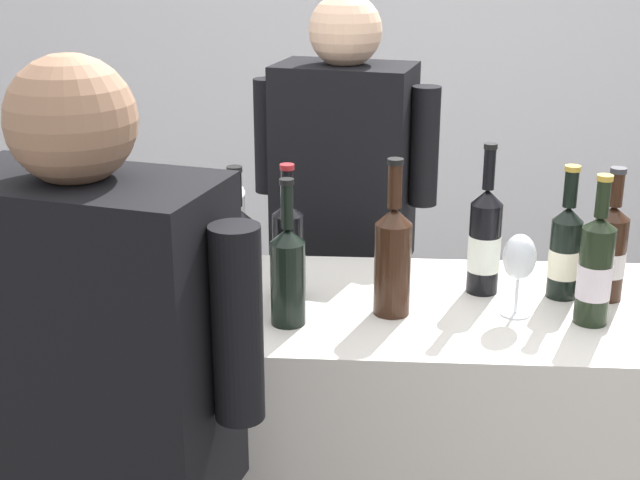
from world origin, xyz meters
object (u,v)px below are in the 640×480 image
wine_bottle_4 (237,259)px  wine_bottle_8 (393,257)px  wine_bottle_1 (288,247)px  person_server (343,282)px  wine_bottle_5 (595,270)px  wine_bottle_0 (565,251)px  wine_glass (519,260)px  wine_bottle_2 (609,251)px  wine_bottle_7 (485,241)px  wine_bottle_3 (288,272)px  ice_bucket (197,232)px

wine_bottle_4 → wine_bottle_8: 0.34m
wine_bottle_1 → person_server: bearing=79.2°
wine_bottle_5 → person_server: size_ratio=0.20×
wine_bottle_0 → wine_bottle_5: bearing=-75.9°
wine_glass → wine_bottle_2: bearing=26.2°
wine_bottle_2 → wine_bottle_5: wine_bottle_5 is taller
wine_bottle_4 → wine_bottle_2: bearing=9.0°
wine_bottle_1 → wine_glass: (0.52, -0.07, 0.01)m
wine_bottle_8 → wine_glass: wine_bottle_8 is taller
wine_bottle_4 → person_server: (0.21, 0.65, -0.31)m
wine_glass → wine_bottle_0: bearing=42.6°
wine_bottle_7 → wine_glass: size_ratio=1.90×
wine_bottle_1 → person_server: (0.11, 0.56, -0.31)m
wine_bottle_5 → wine_glass: bearing=168.4°
wine_bottle_3 → wine_bottle_5: bearing=4.1°
wine_bottle_2 → wine_glass: bearing=-153.8°
wine_bottle_2 → person_server: bearing=140.6°
wine_bottle_0 → wine_bottle_3: 0.65m
wine_bottle_1 → wine_bottle_5: (0.68, -0.10, -0.00)m
wine_bottle_3 → person_server: size_ratio=0.20×
wine_bottle_2 → wine_bottle_5: (-0.06, -0.14, 0.01)m
wine_bottle_1 → wine_bottle_7: wine_bottle_7 is taller
wine_bottle_2 → ice_bucket: wine_bottle_2 is taller
wine_bottle_3 → ice_bucket: size_ratio=1.33×
wine_bottle_8 → wine_glass: (0.28, 0.01, -0.01)m
wine_bottle_0 → wine_bottle_2: wine_bottle_0 is taller
ice_bucket → wine_bottle_8: bearing=-24.6°
wine_bottle_3 → wine_bottle_8: 0.24m
wine_bottle_7 → wine_bottle_8: size_ratio=1.01×
wine_bottle_5 → wine_bottle_0: bearing=104.1°
wine_bottle_4 → wine_bottle_5: size_ratio=1.01×
wine_bottle_0 → person_server: (-0.53, 0.52, -0.30)m
ice_bucket → wine_bottle_3: bearing=-48.7°
wine_bottle_1 → wine_bottle_2: 0.74m
wine_bottle_7 → ice_bucket: (-0.70, 0.08, -0.02)m
wine_bottle_1 → wine_bottle_3: (0.01, -0.15, -0.01)m
wine_bottle_0 → wine_bottle_1: (-0.64, -0.04, 0.01)m
wine_bottle_7 → person_server: person_server is taller
wine_bottle_1 → wine_bottle_7: (0.46, 0.06, 0.00)m
wine_bottle_2 → wine_bottle_8: size_ratio=0.88×
wine_bottle_8 → wine_bottle_4: bearing=-177.7°
wine_bottle_1 → wine_bottle_7: size_ratio=0.89×
wine_bottle_3 → wine_bottle_8: (0.23, 0.07, 0.02)m
wine_bottle_7 → wine_bottle_5: bearing=-36.6°
wine_bottle_0 → wine_bottle_4: wine_bottle_4 is taller
wine_bottle_7 → person_server: 0.68m
wine_bottle_1 → wine_glass: wine_bottle_1 is taller
ice_bucket → wine_bottle_0: bearing=-6.4°
wine_bottle_1 → person_server: 0.65m
wine_bottle_1 → wine_bottle_8: (0.24, -0.08, 0.01)m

